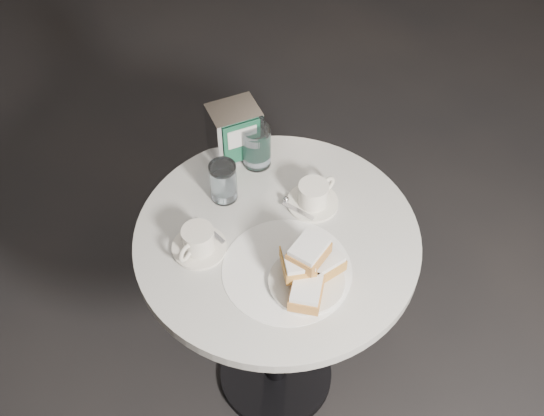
{
  "coord_description": "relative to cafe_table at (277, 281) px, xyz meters",
  "views": [
    {
      "loc": [
        -0.64,
        -0.79,
        2.05
      ],
      "look_at": [
        0.0,
        0.02,
        0.83
      ],
      "focal_mm": 45.0,
      "sensor_mm": 36.0,
      "label": 1
    }
  ],
  "objects": [
    {
      "name": "ground",
      "position": [
        0.0,
        0.0,
        -0.55
      ],
      "size": [
        7.0,
        7.0,
        0.0
      ],
      "primitive_type": "plane",
      "color": "black",
      "rests_on": "ground"
    },
    {
      "name": "cafe_table",
      "position": [
        0.0,
        0.0,
        0.0
      ],
      "size": [
        0.7,
        0.7,
        0.74
      ],
      "color": "black",
      "rests_on": "ground"
    },
    {
      "name": "sugar_spill",
      "position": [
        -0.05,
        -0.09,
        0.2
      ],
      "size": [
        0.4,
        0.4,
        0.0
      ],
      "primitive_type": "cylinder",
      "rotation": [
        0.0,
        0.0,
        0.38
      ],
      "color": "white",
      "rests_on": "cafe_table"
    },
    {
      "name": "beignet_plate",
      "position": [
        -0.03,
        -0.15,
        0.24
      ],
      "size": [
        0.23,
        0.23,
        0.11
      ],
      "rotation": [
        0.0,
        0.0,
        0.38
      ],
      "color": "silver",
      "rests_on": "cafe_table"
    },
    {
      "name": "coffee_cup_left",
      "position": [
        -0.17,
        0.08,
        0.23
      ],
      "size": [
        0.17,
        0.17,
        0.07
      ],
      "rotation": [
        0.0,
        0.0,
        0.34
      ],
      "color": "white",
      "rests_on": "cafe_table"
    },
    {
      "name": "coffee_cup_right",
      "position": [
        0.14,
        0.02,
        0.23
      ],
      "size": [
        0.14,
        0.14,
        0.07
      ],
      "rotation": [
        0.0,
        0.0,
        0.04
      ],
      "color": "white",
      "rests_on": "cafe_table"
    },
    {
      "name": "water_glass_left",
      "position": [
        -0.03,
        0.18,
        0.25
      ],
      "size": [
        0.08,
        0.08,
        0.11
      ],
      "rotation": [
        0.0,
        0.0,
        -0.21
      ],
      "color": "silver",
      "rests_on": "cafe_table"
    },
    {
      "name": "water_glass_right",
      "position": [
        0.11,
        0.23,
        0.26
      ],
      "size": [
        0.08,
        0.08,
        0.12
      ],
      "rotation": [
        0.0,
        0.0,
        -0.01
      ],
      "color": "white",
      "rests_on": "cafe_table"
    },
    {
      "name": "napkin_dispenser",
      "position": [
        0.09,
        0.3,
        0.27
      ],
      "size": [
        0.15,
        0.13,
        0.15
      ],
      "rotation": [
        0.0,
        0.0,
        -0.26
      ],
      "color": "silver",
      "rests_on": "cafe_table"
    }
  ]
}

